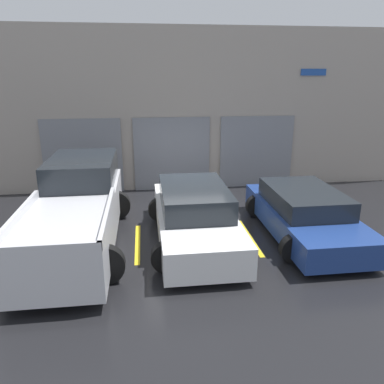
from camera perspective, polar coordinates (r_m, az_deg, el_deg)
ground_plane at (r=10.67m, az=-0.65°, el=-4.10°), size 28.00×28.00×0.00m
shophouse_building at (r=13.24m, az=-2.42°, el=12.13°), size 17.13×0.68×5.44m
pickup_truck at (r=9.39m, az=-17.08°, el=-2.40°), size 2.40×5.57×1.84m
sedan_white at (r=9.14m, az=0.38°, el=-3.64°), size 2.22×4.60×1.36m
sedan_side at (r=9.91m, az=16.68°, el=-3.14°), size 2.24×4.45×1.18m
parking_stripe_far_left at (r=9.78m, az=-25.09°, el=-7.99°), size 0.12×2.20×0.01m
parking_stripe_left at (r=9.29m, az=-8.28°, el=-7.73°), size 0.12×2.20×0.01m
parking_stripe_centre at (r=9.63m, az=8.74°, el=-6.80°), size 0.12×2.20×0.01m
parking_stripe_right at (r=10.72m, az=23.38°, el=-5.52°), size 0.12×2.20×0.01m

